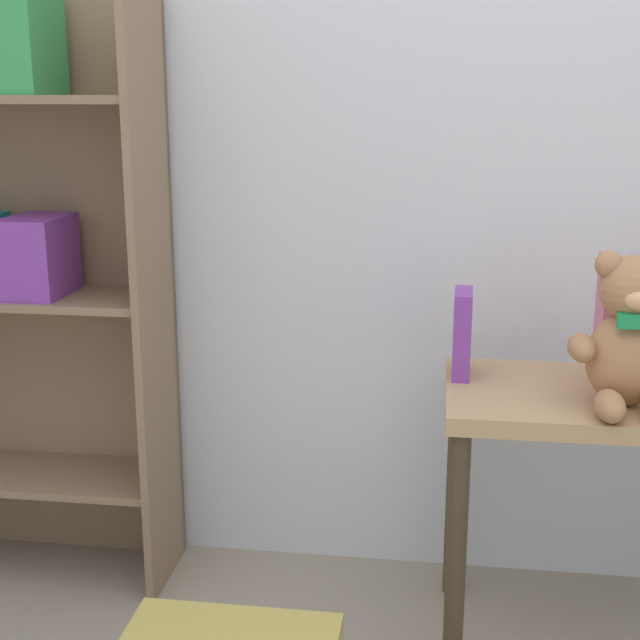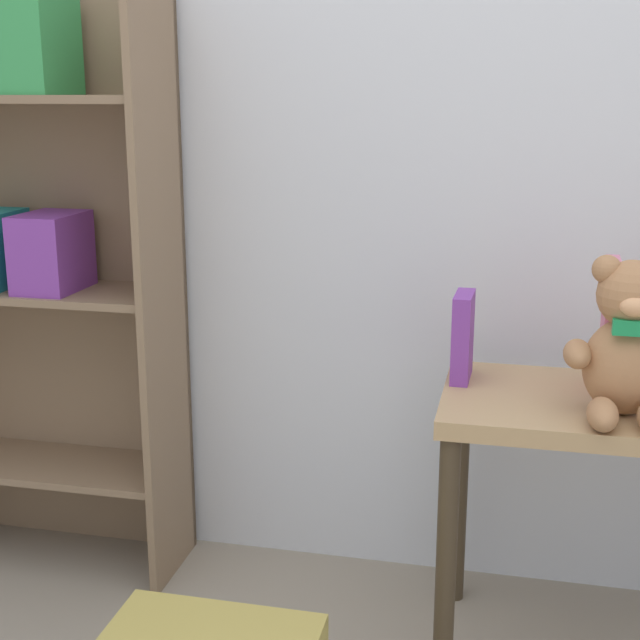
{
  "view_description": "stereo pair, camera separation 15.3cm",
  "coord_description": "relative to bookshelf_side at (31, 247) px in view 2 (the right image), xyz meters",
  "views": [
    {
      "loc": [
        -0.01,
        -0.71,
        1.15
      ],
      "look_at": [
        -0.26,
        1.09,
        0.69
      ],
      "focal_mm": 50.0,
      "sensor_mm": 36.0,
      "label": 1
    },
    {
      "loc": [
        0.14,
        -0.68,
        1.15
      ],
      "look_at": [
        -0.26,
        1.09,
        0.69
      ],
      "focal_mm": 50.0,
      "sensor_mm": 36.0,
      "label": 2
    }
  ],
  "objects": [
    {
      "name": "bookshelf_side",
      "position": [
        0.0,
        0.0,
        0.0
      ],
      "size": [
        0.71,
        0.26,
        1.39
      ],
      "color": "#7F664C",
      "rests_on": "ground_plane"
    },
    {
      "name": "wall_back",
      "position": [
        1.0,
        0.15,
        0.46
      ],
      "size": [
        4.8,
        0.06,
        2.5
      ],
      "color": "silver",
      "rests_on": "ground_plane"
    },
    {
      "name": "display_table",
      "position": [
        1.32,
        -0.17,
        -0.32
      ],
      "size": [
        0.63,
        0.39,
        0.57
      ],
      "color": "tan",
      "rests_on": "ground_plane"
    },
    {
      "name": "book_standing_purple",
      "position": [
        1.04,
        -0.1,
        -0.13
      ],
      "size": [
        0.04,
        0.12,
        0.18
      ],
      "primitive_type": "cube",
      "rotation": [
        0.0,
        0.0,
        -0.03
      ],
      "color": "purple",
      "rests_on": "display_table"
    },
    {
      "name": "book_standing_pink",
      "position": [
        1.32,
        -0.1,
        -0.09
      ],
      "size": [
        0.03,
        0.13,
        0.26
      ],
      "primitive_type": "cube",
      "rotation": [
        0.0,
        0.0,
        -0.03
      ],
      "color": "#D17093",
      "rests_on": "display_table"
    },
    {
      "name": "teddy_bear",
      "position": [
        1.35,
        -0.26,
        -0.09
      ],
      "size": [
        0.23,
        0.21,
        0.3
      ],
      "color": "#A8754C",
      "rests_on": "display_table"
    }
  ]
}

